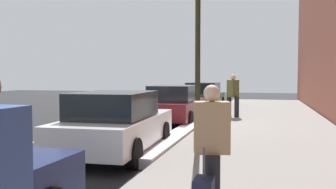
# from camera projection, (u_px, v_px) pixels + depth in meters

# --- Properties ---
(ground_plane) EXTENTS (56.00, 56.00, 0.00)m
(ground_plane) POSITION_uv_depth(u_px,v_px,m) (178.00, 125.00, 13.90)
(ground_plane) COLOR black
(sidewalk) EXTENTS (28.00, 4.60, 0.15)m
(sidewalk) POSITION_uv_depth(u_px,v_px,m) (268.00, 126.00, 13.06)
(sidewalk) COLOR gray
(sidewalk) RESTS_ON ground
(lane_stripe_centre) EXTENTS (28.00, 0.14, 0.01)m
(lane_stripe_centre) POSITION_uv_depth(u_px,v_px,m) (101.00, 123.00, 14.71)
(lane_stripe_centre) COLOR gold
(lane_stripe_centre) RESTS_ON ground
(snow_bank_curb) EXTENTS (8.18, 0.56, 0.22)m
(snow_bank_curb) POSITION_uv_depth(u_px,v_px,m) (182.00, 133.00, 11.31)
(snow_bank_curb) COLOR white
(snow_bank_curb) RESTS_ON ground
(parked_car_white) EXTENTS (4.28, 2.02, 1.51)m
(parked_car_white) POSITION_uv_depth(u_px,v_px,m) (116.00, 123.00, 8.76)
(parked_car_white) COLOR black
(parked_car_white) RESTS_ON ground
(parked_car_maroon) EXTENTS (4.33, 1.91, 1.51)m
(parked_car_maroon) POSITION_uv_depth(u_px,v_px,m) (175.00, 104.00, 14.52)
(parked_car_maroon) COLOR black
(parked_car_maroon) RESTS_ON ground
(parked_car_green) EXTENTS (4.20, 1.97, 1.51)m
(parked_car_green) POSITION_uv_depth(u_px,v_px,m) (204.00, 96.00, 20.47)
(parked_car_green) COLOR black
(parked_car_green) RESTS_ON ground
(pedestrian_olive_coat) EXTENTS (0.57, 0.54, 1.80)m
(pedestrian_olive_coat) POSITION_uv_depth(u_px,v_px,m) (233.00, 94.00, 15.49)
(pedestrian_olive_coat) COLOR black
(pedestrian_olive_coat) RESTS_ON sidewalk
(pedestrian_tan_coat) EXTENTS (0.53, 0.49, 1.63)m
(pedestrian_tan_coat) POSITION_uv_depth(u_px,v_px,m) (212.00, 145.00, 4.62)
(pedestrian_tan_coat) COLOR black
(pedestrian_tan_coat) RESTS_ON sidewalk
(traffic_light_pole) EXTENTS (0.35, 0.26, 4.48)m
(traffic_light_pole) POSITION_uv_depth(u_px,v_px,m) (198.00, 20.00, 8.28)
(traffic_light_pole) COLOR #2D2D19
(traffic_light_pole) RESTS_ON sidewalk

